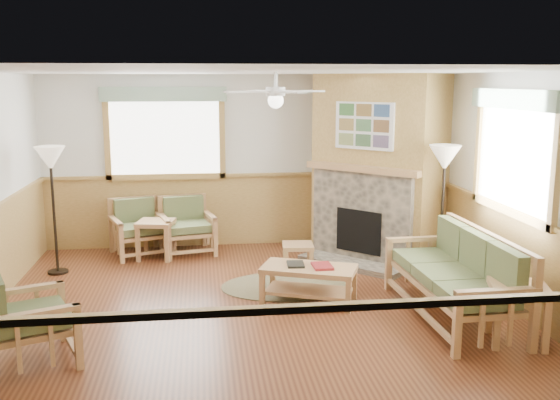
{
  "coord_description": "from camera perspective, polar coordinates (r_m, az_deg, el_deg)",
  "views": [
    {
      "loc": [
        -0.55,
        -6.81,
        2.6
      ],
      "look_at": [
        0.4,
        0.7,
        1.15
      ],
      "focal_mm": 40.0,
      "sensor_mm": 36.0,
      "label": 1
    }
  ],
  "objects": [
    {
      "name": "wainscot",
      "position": [
        7.13,
        -2.5,
        -5.87
      ],
      "size": [
        6.0,
        6.0,
        1.1
      ],
      "primitive_type": null,
      "color": "#A58143",
      "rests_on": "floor"
    },
    {
      "name": "sofa",
      "position": [
        7.2,
        15.49,
        -6.68
      ],
      "size": [
        2.11,
        0.91,
        0.96
      ],
      "primitive_type": null,
      "rotation": [
        0.0,
        0.0,
        -1.54
      ],
      "color": "tan",
      "rests_on": "floor"
    },
    {
      "name": "armchair_left",
      "position": [
        6.31,
        -22.07,
        -9.89
      ],
      "size": [
        1.05,
        1.05,
        0.9
      ],
      "primitive_type": null,
      "rotation": [
        0.0,
        0.0,
        1.96
      ],
      "color": "tan",
      "rests_on": "floor"
    },
    {
      "name": "floor_lamp_left",
      "position": [
        8.95,
        -19.98,
        -0.9
      ],
      "size": [
        0.45,
        0.45,
        1.76
      ],
      "primitive_type": null,
      "rotation": [
        0.0,
        0.0,
        0.11
      ],
      "color": "black",
      "rests_on": "floor"
    },
    {
      "name": "window_back",
      "position": [
        9.78,
        -10.61,
        10.26
      ],
      "size": [
        1.9,
        0.16,
        1.5
      ],
      "primitive_type": null,
      "color": "white",
      "rests_on": "wall_back"
    },
    {
      "name": "end_table_sofa",
      "position": [
        6.77,
        20.86,
        -9.71
      ],
      "size": [
        0.67,
        0.65,
        0.61
      ],
      "primitive_type": null,
      "rotation": [
        0.0,
        0.0,
        -0.28
      ],
      "color": "tan",
      "rests_on": "floor"
    },
    {
      "name": "floor_lamp_right",
      "position": [
        8.4,
        14.6,
        -1.17
      ],
      "size": [
        0.47,
        0.47,
        1.8
      ],
      "primitive_type": null,
      "rotation": [
        0.0,
        0.0,
        0.14
      ],
      "color": "black",
      "rests_on": "floor"
    },
    {
      "name": "wall_back",
      "position": [
        9.9,
        -3.98,
        3.57
      ],
      "size": [
        6.0,
        0.02,
        2.7
      ],
      "primitive_type": "cube",
      "color": "white",
      "rests_on": "floor"
    },
    {
      "name": "book_red",
      "position": [
        7.39,
        3.88,
        -5.94
      ],
      "size": [
        0.23,
        0.31,
        0.03
      ],
      "primitive_type": "cube",
      "rotation": [
        0.0,
        0.0,
        0.02
      ],
      "color": "maroon",
      "rests_on": "coffee_table"
    },
    {
      "name": "braided_rug",
      "position": [
        8.1,
        0.8,
        -7.84
      ],
      "size": [
        1.8,
        1.8,
        0.01
      ],
      "primitive_type": "cylinder",
      "rotation": [
        0.0,
        0.0,
        -0.04
      ],
      "color": "brown",
      "rests_on": "floor"
    },
    {
      "name": "fireplace",
      "position": [
        9.31,
        9.07,
        3.0
      ],
      "size": [
        3.11,
        3.11,
        2.7
      ],
      "primitive_type": null,
      "rotation": [
        0.0,
        0.0,
        -0.79
      ],
      "color": "#A58143",
      "rests_on": "floor"
    },
    {
      "name": "end_table_chairs",
      "position": [
        9.43,
        -11.26,
        -3.57
      ],
      "size": [
        0.6,
        0.58,
        0.57
      ],
      "primitive_type": null,
      "rotation": [
        0.0,
        0.0,
        -0.21
      ],
      "color": "tan",
      "rests_on": "floor"
    },
    {
      "name": "footstool",
      "position": [
        8.75,
        1.64,
        -5.2
      ],
      "size": [
        0.45,
        0.45,
        0.37
      ],
      "primitive_type": null,
      "rotation": [
        0.0,
        0.0,
        -0.08
      ],
      "color": "tan",
      "rests_on": "floor"
    },
    {
      "name": "book_dark",
      "position": [
        7.45,
        1.43,
        -5.8
      ],
      "size": [
        0.22,
        0.28,
        0.03
      ],
      "primitive_type": "cube",
      "rotation": [
        0.0,
        0.0,
        -0.07
      ],
      "color": "black",
      "rests_on": "coffee_table"
    },
    {
      "name": "armchair_back_left",
      "position": [
        9.64,
        -12.79,
        -2.49
      ],
      "size": [
        0.96,
        0.96,
        0.84
      ],
      "primitive_type": null,
      "rotation": [
        0.0,
        0.0,
        0.34
      ],
      "color": "tan",
      "rests_on": "floor"
    },
    {
      "name": "coffee_table",
      "position": [
        7.49,
        2.65,
        -7.7
      ],
      "size": [
        1.22,
        0.92,
        0.44
      ],
      "primitive_type": null,
      "rotation": [
        0.0,
        0.0,
        -0.38
      ],
      "color": "tan",
      "rests_on": "floor"
    },
    {
      "name": "ceiling",
      "position": [
        6.83,
        -2.65,
        11.68
      ],
      "size": [
        6.0,
        6.0,
        0.01
      ],
      "primitive_type": "cube",
      "color": "white",
      "rests_on": "floor"
    },
    {
      "name": "armchair_back_right",
      "position": [
        9.61,
        -8.48,
        -2.35
      ],
      "size": [
        0.91,
        0.91,
        0.85
      ],
      "primitive_type": null,
      "rotation": [
        0.0,
        0.0,
        0.23
      ],
      "color": "tan",
      "rests_on": "floor"
    },
    {
      "name": "wall_front",
      "position": [
        4.04,
        0.98,
        -7.17
      ],
      "size": [
        6.0,
        0.02,
        2.7
      ],
      "primitive_type": "cube",
      "color": "white",
      "rests_on": "floor"
    },
    {
      "name": "wall_right",
      "position": [
        7.78,
        20.06,
        0.94
      ],
      "size": [
        0.02,
        6.0,
        2.7
      ],
      "primitive_type": "cube",
      "color": "white",
      "rests_on": "floor"
    },
    {
      "name": "floor",
      "position": [
        7.31,
        -2.46,
        -10.04
      ],
      "size": [
        6.0,
        6.0,
        0.01
      ],
      "primitive_type": "cube",
      "color": "#5E301A",
      "rests_on": "ground"
    },
    {
      "name": "ceiling_fan",
      "position": [
        7.16,
        -0.4,
        11.33
      ],
      "size": [
        1.59,
        1.59,
        0.36
      ],
      "primitive_type": null,
      "rotation": [
        0.0,
        0.0,
        0.35
      ],
      "color": "white",
      "rests_on": "ceiling"
    },
    {
      "name": "window_right",
      "position": [
        7.48,
        21.08,
        9.6
      ],
      "size": [
        0.16,
        1.9,
        1.5
      ],
      "primitive_type": null,
      "color": "white",
      "rests_on": "wall_right"
    }
  ]
}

